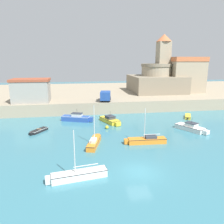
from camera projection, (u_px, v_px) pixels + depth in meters
The scene contains 15 objects.
ground_plane at pixel (140, 172), 23.05m from camera, with size 200.00×200.00×0.00m, color teal.
quay_seawall at pixel (98, 94), 66.23m from camera, with size 120.00×40.00×2.61m, color gray.
sailboat_orange_0 at pixel (146, 140), 30.95m from camera, with size 6.03×1.62×5.11m.
motorboat_white_1 at pixel (191, 128), 36.49m from camera, with size 3.97×5.65×2.26m.
sailboat_orange_2 at pixel (94, 142), 30.19m from camera, with size 2.47×5.53×5.58m.
motorboat_yellow_3 at pixel (110, 120), 41.10m from camera, with size 3.52×5.78×2.24m.
sailboat_white_4 at pixel (78, 175), 21.64m from camera, with size 6.12×2.08×5.10m.
dinghy_black_5 at pixel (39, 131), 35.75m from camera, with size 2.70×3.47×0.53m.
motorboat_blue_6 at pixel (77, 118), 42.15m from camera, with size 6.15×3.45×2.48m.
dinghy_yellow_7 at pixel (188, 116), 44.64m from camera, with size 2.58×3.83×0.61m.
mooring_buoy at pixel (107, 127), 37.42m from camera, with size 0.58×0.58×0.58m, color yellow.
church at pixel (177, 72), 64.42m from camera, with size 13.03×14.81×15.80m.
fortress at pixel (156, 81), 62.16m from camera, with size 14.03×14.03×7.90m.
harbor_shed_near_wharf at pixel (31, 90), 46.86m from camera, with size 7.88×5.33×5.03m.
truck_on_quay at pixel (106, 96), 48.32m from camera, with size 2.85×4.61×2.20m.
Camera 1 is at (-6.16, -20.22, 11.54)m, focal length 35.00 mm.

